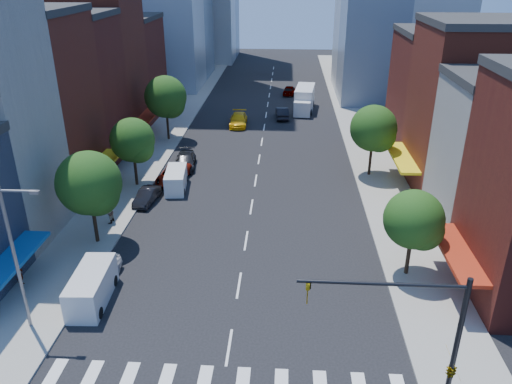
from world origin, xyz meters
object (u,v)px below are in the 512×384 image
Objects in this scene: cargo_van_near at (91,288)px; pedestrian_near at (20,274)px; traffic_car_far at (289,90)px; box_truck at (304,100)px; taxi at (238,120)px; traffic_car_oncoming at (282,113)px; parked_car_front at (99,273)px; pedestrian_far at (109,212)px; parked_car_second at (147,196)px; parked_car_rear at (185,161)px; parked_car_third at (174,174)px; cargo_van_far at (176,180)px.

cargo_van_near reaches higher than pedestrian_near.
traffic_car_far is 0.52× the size of box_truck.
traffic_car_far is at bearing 67.54° from taxi.
traffic_car_oncoming reaches higher than traffic_car_far.
traffic_car_oncoming is (11.80, 40.63, 0.05)m from parked_car_front.
pedestrian_far reaches higher than taxi.
parked_car_rear is (1.81, 8.86, 0.08)m from parked_car_second.
traffic_car_far is at bearing 74.63° from cargo_van_near.
parked_car_third is at bearing 61.00° from traffic_car_oncoming.
parked_car_third reaches higher than parked_car_rear.
cargo_van_far is (2.01, 3.10, 0.29)m from parked_car_second.
parked_car_front is 47.48m from box_truck.
traffic_car_oncoming is at bearing 70.93° from parked_car_third.
box_truck is at bearing 68.88° from parked_car_third.
pedestrian_far is (-17.02, -36.86, -0.47)m from box_truck.
parked_car_third is 9.88m from pedestrian_far.
parked_car_front is 37.30m from taxi.
parked_car_third is at bearing 93.49° from parked_car_front.
cargo_van_near reaches higher than parked_car_rear.
box_truck is at bearing 79.59° from parked_car_front.
cargo_van_near reaches higher than traffic_car_far.
parked_car_second is 9.04m from parked_car_rear.
parked_car_third is 19.41m from pedestrian_near.
parked_car_rear is at bearing -106.95° from taxi.
pedestrian_far is (-3.40, -9.27, 0.37)m from parked_car_third.
cargo_van_far is 0.98× the size of traffic_car_oncoming.
parked_car_third is (1.38, 17.46, 0.02)m from parked_car_front.
parked_car_second is 0.89× the size of traffic_car_far.
traffic_car_far is (12.81, 54.76, 0.02)m from parked_car_front.
pedestrian_near is (-19.99, -45.92, -0.57)m from box_truck.
traffic_car_far reaches higher than parked_car_rear.
box_truck is at bearing 72.10° from parked_car_second.
box_truck reaches higher than parked_car_front.
traffic_car_oncoming is (9.79, 25.03, -0.17)m from cargo_van_far.
parked_car_second is 0.85× the size of cargo_van_far.
pedestrian_far is (-14.84, -46.58, 0.37)m from traffic_car_far.
parked_car_rear is 23.25m from pedestrian_near.
traffic_car_oncoming is 2.43× the size of pedestrian_far.
traffic_car_oncoming reaches higher than parked_car_rear.
parked_car_second is at bearing 88.28° from cargo_van_near.
pedestrian_far is at bearing -112.64° from parked_car_rear.
pedestrian_near is at bearing -107.38° from box_truck.
traffic_car_oncoming reaches higher than parked_car_front.
parked_car_front is 0.92× the size of cargo_van_far.
cargo_van_far is 0.85× the size of taxi.
parked_car_rear is 0.93× the size of taxi.
traffic_car_far is (12.81, 42.26, 0.10)m from parked_car_second.
parked_car_rear is 23.60m from cargo_van_near.
parked_car_front is 2.20× the size of pedestrian_far.
parked_car_rear is (1.81, 21.36, 0.01)m from parked_car_front.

